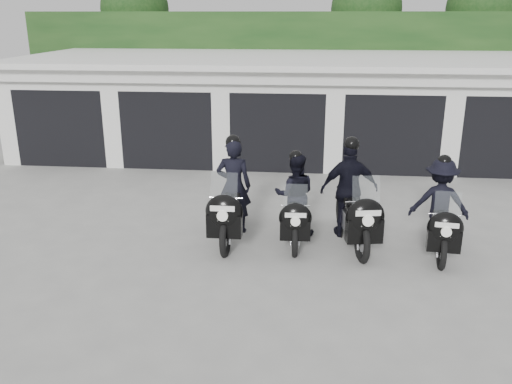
# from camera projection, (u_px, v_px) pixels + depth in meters

# --- Properties ---
(ground) EXTENTS (80.00, 80.00, 0.00)m
(ground) POSITION_uv_depth(u_px,v_px,m) (258.00, 254.00, 10.03)
(ground) COLOR #9F9F9A
(ground) RESTS_ON ground
(garage_block) EXTENTS (16.40, 6.80, 2.96)m
(garage_block) POSITION_uv_depth(u_px,v_px,m) (282.00, 106.00, 17.20)
(garage_block) COLOR white
(garage_block) RESTS_ON ground
(background_vegetation) EXTENTS (20.00, 3.90, 5.80)m
(background_vegetation) POSITION_uv_depth(u_px,v_px,m) (299.00, 52.00, 21.33)
(background_vegetation) COLOR #163914
(background_vegetation) RESTS_ON ground
(police_bike_a) EXTENTS (0.70, 2.37, 2.06)m
(police_bike_a) POSITION_uv_depth(u_px,v_px,m) (231.00, 198.00, 10.53)
(police_bike_a) COLOR black
(police_bike_a) RESTS_ON ground
(police_bike_b) EXTENTS (0.83, 2.06, 1.79)m
(police_bike_b) POSITION_uv_depth(u_px,v_px,m) (295.00, 201.00, 10.53)
(police_bike_b) COLOR black
(police_bike_b) RESTS_ON ground
(police_bike_c) EXTENTS (1.23, 2.38, 2.08)m
(police_bike_c) POSITION_uv_depth(u_px,v_px,m) (351.00, 197.00, 10.40)
(police_bike_c) COLOR black
(police_bike_c) RESTS_ON ground
(police_bike_d) EXTENTS (1.16, 2.10, 1.83)m
(police_bike_d) POSITION_uv_depth(u_px,v_px,m) (440.00, 209.00, 10.05)
(police_bike_d) COLOR black
(police_bike_d) RESTS_ON ground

